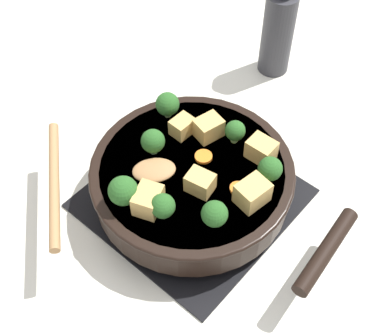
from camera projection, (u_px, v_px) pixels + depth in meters
The scene contains 21 objects.
ground_plane at pixel (192, 199), 0.91m from camera, with size 2.40×2.40×0.00m, color silver.
front_burner_grate at pixel (192, 195), 0.90m from camera, with size 0.31×0.31×0.03m.
skillet_pan at pixel (193, 178), 0.86m from camera, with size 0.33×0.42×0.06m.
wooden_spoon at pixel (97, 177), 0.82m from camera, with size 0.24×0.23×0.02m.
tofu_cube_center_large at pixel (200, 183), 0.80m from camera, with size 0.04×0.03×0.03m, color tan.
tofu_cube_near_handle at pixel (147, 200), 0.78m from camera, with size 0.05×0.04×0.04m, color tan.
tofu_cube_east_chunk at pixel (208, 128), 0.87m from camera, with size 0.04×0.03×0.03m, color tan.
tofu_cube_west_chunk at pixel (182, 126), 0.87m from camera, with size 0.04×0.03×0.03m, color tan.
tofu_cube_back_piece at pixel (261, 150), 0.84m from camera, with size 0.04×0.03×0.03m, color tan.
tofu_cube_front_piece at pixel (252, 193), 0.79m from camera, with size 0.05×0.04×0.04m, color tan.
broccoli_floret_near_spoon at pixel (215, 214), 0.75m from camera, with size 0.04×0.04×0.05m.
broccoli_floret_center_top at pixel (163, 206), 0.76m from camera, with size 0.04×0.04×0.04m.
broccoli_floret_east_rim at pixel (235, 131), 0.86m from camera, with size 0.03×0.03×0.04m.
broccoli_floret_west_rim at pixel (123, 191), 0.78m from camera, with size 0.04×0.04×0.05m.
broccoli_floret_north_edge at pixel (167, 104), 0.89m from camera, with size 0.04×0.04×0.05m.
broccoli_floret_south_cluster at pixel (153, 141), 0.84m from camera, with size 0.04×0.04×0.05m.
broccoli_floret_mid_floret at pixel (270, 169), 0.81m from camera, with size 0.04×0.04×0.05m.
carrot_slice_orange_thin at pixel (201, 155), 0.85m from camera, with size 0.03×0.03×0.01m, color orange.
carrot_slice_near_center at pixel (260, 142), 0.87m from camera, with size 0.02×0.02×0.01m, color orange.
carrot_slice_edge_slice at pixel (238, 188), 0.81m from camera, with size 0.03×0.03×0.01m, color orange.
pepper_mill at pixel (278, 30), 1.04m from camera, with size 0.06×0.06×0.21m.
Camera 1 is at (-0.39, -0.34, 0.74)m, focal length 50.00 mm.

